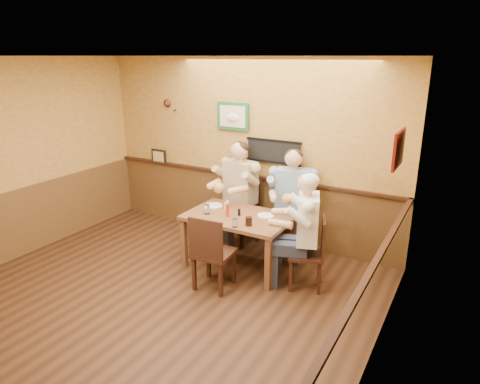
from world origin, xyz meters
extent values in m
plane|color=black|center=(0.00, 0.00, 0.00)|extent=(5.00, 5.00, 0.00)
cube|color=silver|center=(0.00, 0.00, 2.80)|extent=(5.00, 5.00, 0.02)
cube|color=gold|center=(0.00, 2.50, 1.40)|extent=(5.00, 0.02, 2.80)
cube|color=gold|center=(2.50, 0.00, 1.40)|extent=(0.02, 5.00, 2.80)
cube|color=brown|center=(0.00, 2.48, 0.50)|extent=(5.00, 0.02, 1.00)
cube|color=brown|center=(2.48, 0.00, 0.50)|extent=(0.02, 5.00, 1.00)
cube|color=black|center=(0.49, 2.46, 1.45)|extent=(0.88, 0.03, 0.34)
cube|color=#205D32|center=(-0.20, 2.46, 1.92)|extent=(0.54, 0.03, 0.42)
cube|color=black|center=(-1.70, 2.46, 1.12)|extent=(0.30, 0.03, 0.26)
cube|color=maroon|center=(2.46, 1.05, 1.95)|extent=(0.03, 0.48, 0.36)
cube|color=brown|center=(0.44, 1.50, 0.72)|extent=(1.40, 0.90, 0.05)
cube|color=brown|center=(-0.20, 1.11, 0.35)|extent=(0.07, 0.07, 0.70)
cube|color=brown|center=(1.08, 1.11, 0.35)|extent=(0.07, 0.07, 0.70)
cube|color=brown|center=(-0.20, 1.89, 0.35)|extent=(0.07, 0.07, 0.70)
cube|color=brown|center=(1.08, 1.89, 0.35)|extent=(0.07, 0.07, 0.70)
cylinder|color=silver|center=(0.04, 1.34, 0.81)|extent=(0.10, 0.10, 0.13)
cylinder|color=white|center=(0.61, 1.11, 0.81)|extent=(0.08, 0.08, 0.11)
cylinder|color=black|center=(0.74, 1.24, 0.81)|extent=(0.09, 0.09, 0.11)
cylinder|color=red|center=(0.34, 1.39, 0.85)|extent=(0.06, 0.06, 0.20)
cylinder|color=silver|center=(0.18, 1.61, 0.80)|extent=(0.04, 0.04, 0.10)
cylinder|color=black|center=(0.46, 1.49, 0.80)|extent=(0.04, 0.04, 0.09)
cylinder|color=white|center=(-0.05, 1.64, 0.76)|extent=(0.30, 0.30, 0.02)
cylinder|color=silver|center=(0.78, 1.65, 0.76)|extent=(0.30, 0.30, 0.02)
camera|label=1|loc=(3.10, -3.19, 2.80)|focal=32.00mm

